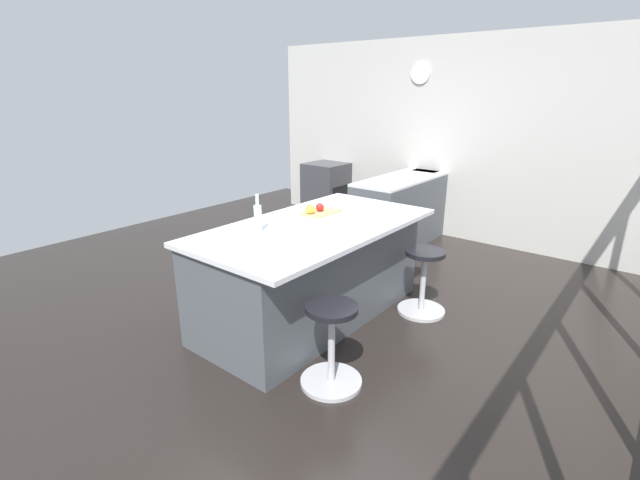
# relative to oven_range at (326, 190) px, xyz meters

# --- Properties ---
(ground_plane) EXTENTS (7.71, 7.71, 0.00)m
(ground_plane) POSITION_rel_oven_range_xyz_m (2.61, 1.81, -0.44)
(ground_plane) COLOR black
(interior_partition_left) EXTENTS (0.15, 5.71, 2.66)m
(interior_partition_left) POSITION_rel_oven_range_xyz_m (-0.35, 1.81, 0.89)
(interior_partition_left) COLOR beige
(interior_partition_left) RESTS_ON ground_plane
(sink_cabinet) EXTENTS (2.52, 0.60, 1.19)m
(sink_cabinet) POSITION_rel_oven_range_xyz_m (-0.00, 1.61, 0.02)
(sink_cabinet) COLOR #4C5156
(sink_cabinet) RESTS_ON ground_plane
(oven_range) EXTENTS (0.60, 0.61, 0.88)m
(oven_range) POSITION_rel_oven_range_xyz_m (0.00, 0.00, 0.00)
(oven_range) COLOR #38383D
(oven_range) RESTS_ON ground_plane
(kitchen_island) EXTENTS (2.20, 1.16, 0.89)m
(kitchen_island) POSITION_rel_oven_range_xyz_m (2.76, 1.99, 0.01)
(kitchen_island) COLOR #4C5156
(kitchen_island) RESTS_ON ground_plane
(stool_by_window) EXTENTS (0.44, 0.44, 0.61)m
(stool_by_window) POSITION_rel_oven_range_xyz_m (2.07, 2.75, -0.15)
(stool_by_window) COLOR #B7B7BC
(stool_by_window) RESTS_ON ground_plane
(stool_middle) EXTENTS (0.44, 0.44, 0.61)m
(stool_middle) POSITION_rel_oven_range_xyz_m (3.46, 2.75, -0.15)
(stool_middle) COLOR #B7B7BC
(stool_middle) RESTS_ON ground_plane
(cutting_board) EXTENTS (0.36, 0.24, 0.02)m
(cutting_board) POSITION_rel_oven_range_xyz_m (2.45, 1.85, 0.46)
(cutting_board) COLOR tan
(cutting_board) RESTS_ON kitchen_island
(apple_red) EXTENTS (0.08, 0.08, 0.08)m
(apple_red) POSITION_rel_oven_range_xyz_m (2.46, 1.85, 0.51)
(apple_red) COLOR red
(apple_red) RESTS_ON cutting_board
(apple_yellow) EXTENTS (0.09, 0.09, 0.09)m
(apple_yellow) POSITION_rel_oven_range_xyz_m (2.59, 1.83, 0.52)
(apple_yellow) COLOR gold
(apple_yellow) RESTS_ON cutting_board
(water_bottle) EXTENTS (0.06, 0.06, 0.31)m
(water_bottle) POSITION_rel_oven_range_xyz_m (3.22, 1.82, 0.57)
(water_bottle) COLOR silver
(water_bottle) RESTS_ON kitchen_island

